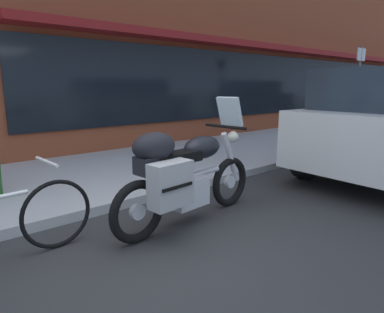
# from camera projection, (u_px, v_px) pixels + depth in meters

# --- Properties ---
(ground_plane) EXTENTS (80.00, 80.00, 0.00)m
(ground_plane) POSITION_uv_depth(u_px,v_px,m) (160.00, 257.00, 3.02)
(ground_plane) COLOR #2F2F2F
(storefront_building) EXTENTS (25.02, 0.90, 7.47)m
(storefront_building) POSITION_uv_depth(u_px,v_px,m) (289.00, 21.00, 11.08)
(storefront_building) COLOR brown
(storefront_building) RESTS_ON ground_plane
(sidewalk_curb) EXTENTS (30.00, 3.18, 0.12)m
(sidewalk_curb) POSITION_uv_depth(u_px,v_px,m) (337.00, 132.00, 10.83)
(sidewalk_curb) COLOR #AFAFAF
(sidewalk_curb) RESTS_ON ground_plane
(touring_motorcycle) EXTENTS (2.09, 0.78, 1.40)m
(touring_motorcycle) POSITION_uv_depth(u_px,v_px,m) (183.00, 173.00, 3.58)
(touring_motorcycle) COLOR black
(touring_motorcycle) RESTS_ON ground_plane
(parking_sign_pole) EXTENTS (0.44, 0.07, 2.41)m
(parking_sign_pole) POSITION_uv_depth(u_px,v_px,m) (358.00, 85.00, 8.93)
(parking_sign_pole) COLOR #59595B
(parking_sign_pole) RESTS_ON sidewalk_curb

